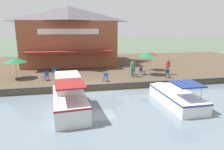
# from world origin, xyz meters

# --- Properties ---
(ground_plane) EXTENTS (220.00, 220.00, 0.00)m
(ground_plane) POSITION_xyz_m (0.00, 0.00, 0.00)
(ground_plane) COLOR #4C5B47
(quay_deck) EXTENTS (22.00, 56.00, 0.60)m
(quay_deck) POSITION_xyz_m (-11.00, 0.00, 0.30)
(quay_deck) COLOR #4C3D2D
(quay_deck) RESTS_ON ground
(quay_edge_fender) EXTENTS (0.20, 50.40, 0.10)m
(quay_edge_fender) POSITION_xyz_m (-0.10, 0.00, 0.65)
(quay_edge_fender) COLOR #2D2D33
(quay_edge_fender) RESTS_ON quay_deck
(waterfront_restaurant) EXTENTS (11.46, 13.29, 8.30)m
(waterfront_restaurant) POSITION_xyz_m (-13.49, -2.82, 4.82)
(waterfront_restaurant) COLOR brown
(waterfront_restaurant) RESTS_ON quay_deck
(patio_umbrella_mid_patio_left) EXTENTS (1.78, 1.78, 2.35)m
(patio_umbrella_mid_patio_left) POSITION_xyz_m (-5.78, 7.04, 2.69)
(patio_umbrella_mid_patio_left) COLOR #B7B7B7
(patio_umbrella_mid_patio_left) RESTS_ON quay_deck
(patio_umbrella_by_entrance) EXTENTS (2.27, 2.27, 2.25)m
(patio_umbrella_by_entrance) POSITION_xyz_m (-4.32, -8.33, 2.57)
(patio_umbrella_by_entrance) COLOR #B7B7B7
(patio_umbrella_by_entrance) RESTS_ON quay_deck
(patio_umbrella_back_row) EXTENTS (1.91, 1.91, 2.60)m
(patio_umbrella_back_row) POSITION_xyz_m (-3.37, 5.72, 2.92)
(patio_umbrella_back_row) COLOR #B7B7B7
(patio_umbrella_back_row) RESTS_ON quay_deck
(cafe_chair_far_corner_seat) EXTENTS (0.59, 0.59, 0.85)m
(cafe_chair_far_corner_seat) POSITION_xyz_m (-1.34, 0.64, 1.08)
(cafe_chair_far_corner_seat) COLOR navy
(cafe_chair_far_corner_seat) RESTS_ON quay_deck
(cafe_chair_facing_river) EXTENTS (0.45, 0.45, 0.85)m
(cafe_chair_facing_river) POSITION_xyz_m (-5.57, -4.61, 1.08)
(cafe_chair_facing_river) COLOR navy
(cafe_chair_facing_river) RESTS_ON quay_deck
(cafe_chair_mid_patio) EXTENTS (0.58, 0.58, 0.85)m
(cafe_chair_mid_patio) POSITION_xyz_m (-2.92, -5.21, 1.08)
(cafe_chair_mid_patio) COLOR navy
(cafe_chair_mid_patio) RESTS_ON quay_deck
(cafe_chair_under_first_umbrella) EXTENTS (0.56, 0.56, 0.85)m
(cafe_chair_under_first_umbrella) POSITION_xyz_m (-1.66, 7.40, 1.08)
(cafe_chair_under_first_umbrella) COLOR navy
(cafe_chair_under_first_umbrella) RESTS_ON quay_deck
(cafe_chair_back_row_seat) EXTENTS (0.55, 0.55, 0.85)m
(cafe_chair_back_row_seat) POSITION_xyz_m (-3.61, 4.16, 1.08)
(cafe_chair_back_row_seat) COLOR navy
(cafe_chair_back_row_seat) RESTS_ON quay_deck
(cafe_chair_beside_entrance) EXTENTS (0.59, 0.59, 0.85)m
(cafe_chair_beside_entrance) POSITION_xyz_m (-3.41, 5.11, 1.08)
(cafe_chair_beside_entrance) COLOR navy
(cafe_chair_beside_entrance) RESTS_ON quay_deck
(person_at_quay_edge) EXTENTS (0.50, 0.50, 1.78)m
(person_at_quay_edge) POSITION_xyz_m (-2.92, 8.02, 1.72)
(person_at_quay_edge) COLOR orange
(person_at_quay_edge) RESTS_ON quay_deck
(person_near_entrance) EXTENTS (0.49, 0.49, 1.75)m
(person_near_entrance) POSITION_xyz_m (-2.67, 3.80, 1.70)
(person_near_entrance) COLOR #337547
(person_near_entrance) RESTS_ON quay_deck
(motorboat_outer_channel) EXTENTS (6.35, 2.28, 1.97)m
(motorboat_outer_channel) POSITION_xyz_m (3.77, 5.19, 0.60)
(motorboat_outer_channel) COLOR white
(motorboat_outer_channel) RESTS_ON river_water
(motorboat_second_along) EXTENTS (6.48, 2.66, 2.48)m
(motorboat_second_along) POSITION_xyz_m (3.62, -2.88, 1.00)
(motorboat_second_along) COLOR silver
(motorboat_second_along) RESTS_ON river_water
(tree_behind_restaurant) EXTENTS (4.54, 4.32, 7.73)m
(tree_behind_restaurant) POSITION_xyz_m (-18.79, -0.55, 6.02)
(tree_behind_restaurant) COLOR brown
(tree_behind_restaurant) RESTS_ON quay_deck
(tree_downstream_bank) EXTENTS (5.28, 5.02, 8.28)m
(tree_downstream_bank) POSITION_xyz_m (-19.00, -6.11, 6.22)
(tree_downstream_bank) COLOR brown
(tree_downstream_bank) RESTS_ON quay_deck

